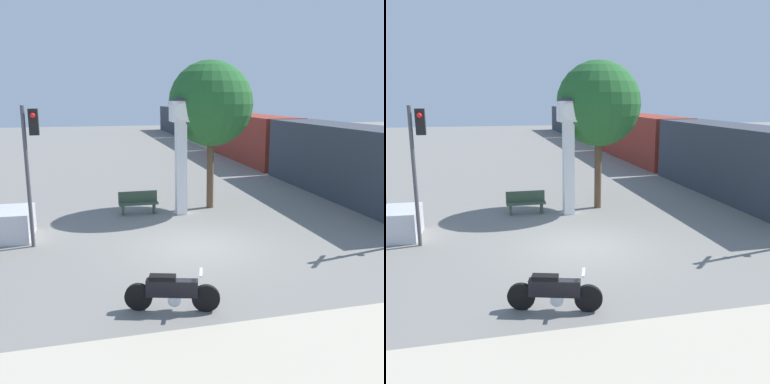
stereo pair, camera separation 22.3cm
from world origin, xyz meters
TOP-DOWN VIEW (x-y plane):
  - ground_plane at (0.00, 0.00)m, footprint 120.00×120.00m
  - motorcycle at (-1.61, -3.93)m, footprint 2.10×0.77m
  - clock_tower at (0.38, 4.03)m, footprint 0.97×0.97m
  - freight_train at (8.97, 24.84)m, footprint 2.80×51.49m
  - traffic_light at (-4.98, 1.30)m, footprint 0.50×0.35m
  - street_tree at (1.82, 4.76)m, footprint 3.54×3.54m
  - bench at (-1.34, 4.48)m, footprint 1.60×0.44m

SIDE VIEW (x-z plane):
  - ground_plane at x=0.00m, z-range 0.00..0.00m
  - motorcycle at x=-1.61m, z-range -0.02..0.93m
  - bench at x=-1.34m, z-range 0.03..0.95m
  - freight_train at x=8.97m, z-range 0.00..3.40m
  - traffic_light at x=-4.98m, z-range 0.83..5.31m
  - clock_tower at x=0.38m, z-range 0.74..5.51m
  - street_tree at x=1.82m, z-range 1.32..7.54m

